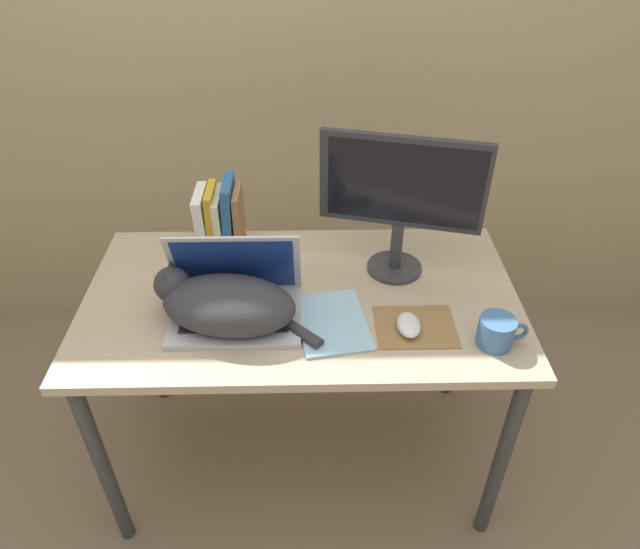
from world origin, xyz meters
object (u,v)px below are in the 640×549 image
(laptop, at_px, (236,300))
(cat, at_px, (225,303))
(mug, at_px, (497,332))
(computer_mouse, at_px, (409,325))
(book_row, at_px, (220,220))
(external_monitor, at_px, (401,195))
(notepad, at_px, (332,322))

(laptop, xyz_separation_m, cat, (-0.02, -0.04, 0.02))
(cat, xyz_separation_m, mug, (0.71, -0.09, -0.03))
(computer_mouse, distance_m, book_row, 0.68)
(computer_mouse, bearing_deg, mug, -13.68)
(external_monitor, xyz_separation_m, computer_mouse, (0.00, -0.28, -0.24))
(notepad, relative_size, mug, 2.10)
(laptop, distance_m, mug, 0.70)
(notepad, bearing_deg, computer_mouse, -9.17)
(laptop, relative_size, computer_mouse, 3.63)
(laptop, bearing_deg, notepad, -9.87)
(laptop, distance_m, computer_mouse, 0.48)
(cat, xyz_separation_m, notepad, (0.29, -0.00, -0.07))
(cat, distance_m, external_monitor, 0.58)
(computer_mouse, xyz_separation_m, mug, (0.22, -0.05, 0.02))
(laptop, relative_size, mug, 2.71)
(book_row, height_order, notepad, book_row)
(cat, xyz_separation_m, external_monitor, (0.49, 0.24, 0.19))
(book_row, bearing_deg, notepad, -47.43)
(laptop, height_order, cat, laptop)
(book_row, bearing_deg, laptop, -76.90)
(cat, bearing_deg, computer_mouse, -4.39)
(cat, height_order, notepad, cat)
(laptop, relative_size, book_row, 1.47)
(mug, bearing_deg, laptop, 169.11)
(computer_mouse, relative_size, mug, 0.75)
(computer_mouse, bearing_deg, notepad, 170.83)
(book_row, bearing_deg, computer_mouse, -36.51)
(cat, relative_size, notepad, 1.67)
(cat, xyz_separation_m, computer_mouse, (0.49, -0.04, -0.05))
(laptop, height_order, computer_mouse, laptop)
(computer_mouse, height_order, mug, mug)
(external_monitor, bearing_deg, laptop, -156.76)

